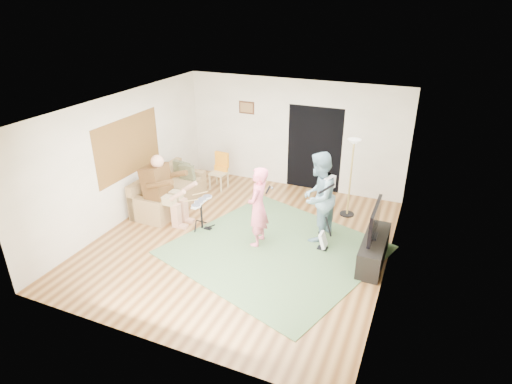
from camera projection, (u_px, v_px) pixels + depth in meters
floor at (243, 240)px, 8.56m from camera, size 6.00×6.00×0.00m
walls at (242, 178)px, 7.99m from camera, size 5.50×6.00×2.70m
ceiling at (241, 107)px, 7.42m from camera, size 6.00×6.00×0.00m
window_blinds at (129, 147)px, 9.05m from camera, size 0.00×2.05×2.05m
doorway at (314, 149)px, 10.42m from camera, size 2.10×0.00×2.10m
picture_frame at (247, 108)px, 10.70m from camera, size 0.42×0.03×0.32m
area_rug at (275, 250)px, 8.24m from camera, size 4.37×4.29×0.02m
sofa at (167, 194)px, 9.89m from camera, size 0.82×1.99×0.81m
drummer at (166, 196)px, 9.06m from camera, size 0.97×0.54×1.49m
drum_kit at (202, 216)px, 8.88m from camera, size 0.37×0.65×0.67m
singer at (258, 207)px, 8.13m from camera, size 0.41×0.61×1.61m
microphone at (268, 190)px, 7.89m from camera, size 0.06×0.06×0.24m
guitarist at (318, 197)px, 8.29m from camera, size 0.80×0.96×1.81m
guitar_held at (329, 183)px, 8.08m from camera, size 0.30×0.61×0.26m
guitar_spare at (323, 240)px, 8.18m from camera, size 0.26×0.23×0.71m
torchiere_lamp at (352, 164)px, 9.06m from camera, size 0.31×0.31×1.76m
dining_chair at (219, 176)px, 10.75m from camera, size 0.42×0.43×0.91m
tv_cabinet at (374, 250)px, 7.78m from camera, size 0.40×1.40×0.50m
television at (375, 220)px, 7.55m from camera, size 0.06×1.02×0.59m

